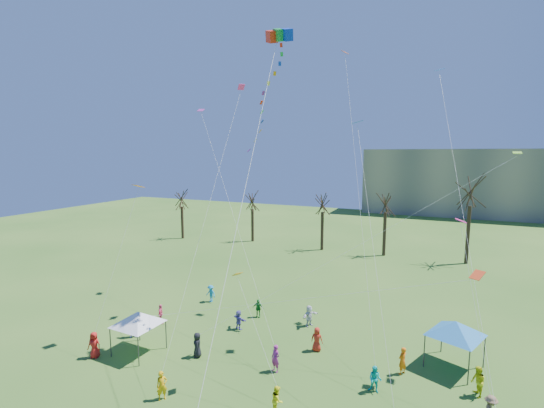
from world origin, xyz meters
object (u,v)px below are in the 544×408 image
at_px(canopy_tent_white, 138,318).
at_px(big_box_kite, 270,100).
at_px(distant_building, 505,183).
at_px(canopy_tent_blue, 456,328).

bearing_deg(canopy_tent_white, big_box_kite, 30.55).
relative_size(big_box_kite, canopy_tent_white, 6.05).
height_order(big_box_kite, canopy_tent_white, big_box_kite).
relative_size(distant_building, big_box_kite, 2.46).
distance_m(big_box_kite, canopy_tent_white, 17.69).
bearing_deg(canopy_tent_blue, big_box_kite, -170.10).
distance_m(canopy_tent_white, canopy_tent_blue, 21.48).
height_order(distant_building, big_box_kite, big_box_kite).
distance_m(distant_building, big_box_kite, 78.11).
bearing_deg(canopy_tent_white, distant_building, 67.46).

